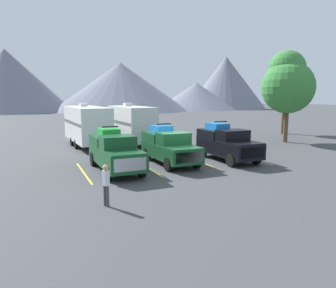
# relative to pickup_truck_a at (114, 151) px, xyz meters

# --- Properties ---
(ground_plane) EXTENTS (240.00, 240.00, 0.00)m
(ground_plane) POSITION_rel_pickup_truck_a_xyz_m (3.94, -0.49, -1.19)
(ground_plane) COLOR #3F4244
(pickup_truck_a) EXTENTS (2.20, 5.89, 2.57)m
(pickup_truck_a) POSITION_rel_pickup_truck_a_xyz_m (0.00, 0.00, 0.00)
(pickup_truck_a) COLOR #144723
(pickup_truck_a) RESTS_ON ground
(pickup_truck_b) EXTENTS (2.22, 5.48, 2.57)m
(pickup_truck_b) POSITION_rel_pickup_truck_a_xyz_m (3.77, 0.61, -0.02)
(pickup_truck_b) COLOR #144723
(pickup_truck_b) RESTS_ON ground
(pickup_truck_c) EXTENTS (2.26, 5.26, 2.64)m
(pickup_truck_c) POSITION_rel_pickup_truck_a_xyz_m (7.86, 0.01, 0.01)
(pickup_truck_c) COLOR black
(pickup_truck_c) RESTS_ON ground
(lot_stripe_a) EXTENTS (0.12, 5.50, 0.01)m
(lot_stripe_a) POSITION_rel_pickup_truck_a_xyz_m (-1.82, 0.09, -1.18)
(lot_stripe_a) COLOR gold
(lot_stripe_a) RESTS_ON ground
(lot_stripe_b) EXTENTS (0.12, 5.50, 0.01)m
(lot_stripe_b) POSITION_rel_pickup_truck_a_xyz_m (2.02, 0.09, -1.18)
(lot_stripe_b) COLOR gold
(lot_stripe_b) RESTS_ON ground
(lot_stripe_c) EXTENTS (0.12, 5.50, 0.01)m
(lot_stripe_c) POSITION_rel_pickup_truck_a_xyz_m (5.86, 0.09, -1.18)
(lot_stripe_c) COLOR gold
(lot_stripe_c) RESTS_ON ground
(lot_stripe_d) EXTENTS (0.12, 5.50, 0.01)m
(lot_stripe_d) POSITION_rel_pickup_truck_a_xyz_m (9.69, 0.09, -1.18)
(lot_stripe_d) COLOR gold
(lot_stripe_d) RESTS_ON ground
(camper_trailer_a) EXTENTS (3.01, 8.89, 3.74)m
(camper_trailer_a) POSITION_rel_pickup_truck_a_xyz_m (0.04, 9.89, 0.79)
(camper_trailer_a) COLOR white
(camper_trailer_a) RESTS_ON ground
(camper_trailer_b) EXTENTS (2.75, 7.69, 3.76)m
(camper_trailer_b) POSITION_rel_pickup_truck_a_xyz_m (3.73, 8.84, 0.79)
(camper_trailer_b) COLOR silver
(camper_trailer_b) RESTS_ON ground
(person_a) EXTENTS (0.28, 0.36, 1.72)m
(person_a) POSITION_rel_pickup_truck_a_xyz_m (-1.86, -6.08, -0.20)
(person_a) COLOR #3F3F42
(person_a) RESTS_ON ground
(tree_a) EXTENTS (4.88, 4.88, 8.59)m
(tree_a) POSITION_rel_pickup_truck_a_xyz_m (17.85, 5.13, 4.41)
(tree_a) COLOR brown
(tree_a) RESTS_ON ground
(tree_b) EXTENTS (3.26, 3.26, 7.43)m
(tree_b) POSITION_rel_pickup_truck_a_xyz_m (22.67, 10.51, 4.18)
(tree_b) COLOR brown
(tree_b) RESTS_ON ground
(mountain_ridge) EXTENTS (139.66, 45.37, 16.81)m
(mountain_ridge) POSITION_rel_pickup_truck_a_xyz_m (-1.19, 75.24, 5.99)
(mountain_ridge) COLOR slate
(mountain_ridge) RESTS_ON ground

